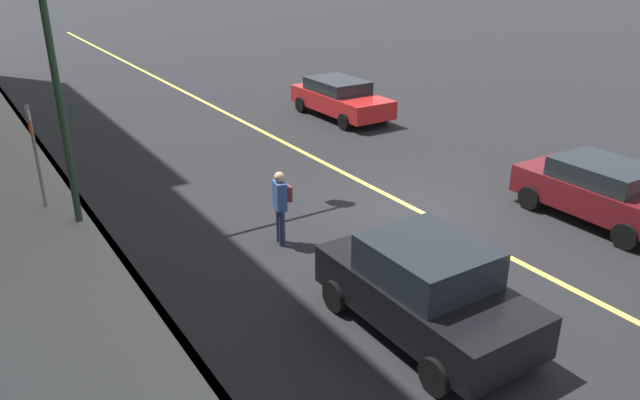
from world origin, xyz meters
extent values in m
plane|color=black|center=(0.00, 0.00, 0.00)|extent=(200.00, 200.00, 0.00)
cube|color=gray|center=(0.00, 8.58, 0.07)|extent=(80.00, 3.21, 0.15)
cube|color=slate|center=(0.00, 7.05, 0.07)|extent=(80.00, 0.16, 0.15)
cube|color=#D8CC4C|center=(0.00, 0.00, 0.01)|extent=(80.00, 0.16, 0.01)
cube|color=#591116|center=(-2.92, -3.32, 0.65)|extent=(3.93, 1.77, 0.70)
cube|color=black|center=(-2.93, -3.32, 1.23)|extent=(2.14, 1.63, 0.46)
cylinder|color=black|center=(-4.22, -2.45, 0.30)|extent=(0.60, 0.22, 0.60)
cylinder|color=black|center=(-1.62, -4.18, 0.30)|extent=(0.60, 0.22, 0.60)
cylinder|color=black|center=(-1.62, -2.45, 0.30)|extent=(0.60, 0.22, 0.60)
cube|color=red|center=(8.30, -3.50, 0.63)|extent=(4.58, 1.81, 0.67)
cube|color=black|center=(8.57, -3.50, 1.20)|extent=(2.38, 1.66, 0.46)
cylinder|color=black|center=(6.79, -4.39, 0.30)|extent=(0.60, 0.22, 0.60)
cylinder|color=black|center=(6.79, -2.62, 0.30)|extent=(0.60, 0.22, 0.60)
cylinder|color=black|center=(9.81, -4.39, 0.30)|extent=(0.60, 0.22, 0.60)
cylinder|color=black|center=(9.81, -2.62, 0.30)|extent=(0.60, 0.22, 0.60)
cube|color=black|center=(-4.14, 3.37, 0.67)|extent=(4.01, 1.85, 0.74)
cube|color=black|center=(-4.15, 3.37, 1.36)|extent=(1.95, 1.71, 0.64)
cylinder|color=black|center=(-2.81, 4.27, 0.30)|extent=(0.60, 0.22, 0.60)
cylinder|color=black|center=(-2.81, 2.46, 0.30)|extent=(0.60, 0.22, 0.60)
cylinder|color=black|center=(-5.46, 4.27, 0.30)|extent=(0.60, 0.22, 0.60)
cylinder|color=black|center=(-5.46, 2.46, 0.30)|extent=(0.60, 0.22, 0.60)
cylinder|color=#262D4C|center=(-0.01, 3.81, 0.42)|extent=(0.17, 0.17, 0.84)
cylinder|color=#262D4C|center=(0.21, 3.76, 0.42)|extent=(0.17, 0.17, 0.84)
cube|color=#334C8C|center=(0.10, 3.79, 1.16)|extent=(0.44, 0.30, 0.63)
sphere|color=tan|center=(0.10, 3.79, 1.59)|extent=(0.23, 0.23, 0.23)
cube|color=#592626|center=(0.06, 3.62, 1.19)|extent=(0.29, 0.21, 0.34)
cylinder|color=#1E3823|center=(3.47, 7.37, 3.08)|extent=(0.16, 0.16, 6.17)
cylinder|color=slate|center=(4.84, 7.87, 1.36)|extent=(0.08, 0.08, 2.72)
cube|color=white|center=(4.84, 7.89, 2.52)|extent=(0.60, 0.02, 0.20)
cube|color=#DB5919|center=(4.84, 7.89, 2.17)|extent=(0.44, 0.02, 0.28)
camera|label=1|loc=(-10.66, 9.68, 6.19)|focal=34.20mm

